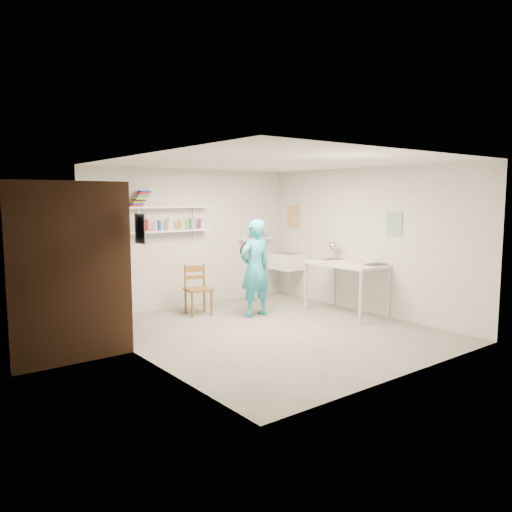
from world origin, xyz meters
TOP-DOWN VIEW (x-y plane):
  - floor at (0.00, 0.00)m, footprint 4.00×4.50m
  - ceiling at (0.00, 0.00)m, footprint 4.00×4.50m
  - wall_back at (0.00, 2.26)m, footprint 4.00×0.02m
  - wall_front at (0.00, -2.26)m, footprint 4.00×0.02m
  - wall_left at (-2.01, 0.00)m, footprint 0.02×4.50m
  - wall_right at (2.01, 0.00)m, footprint 0.02×4.50m
  - doorway_recess at (-1.99, 1.05)m, footprint 0.02×0.90m
  - corridor_box at (-2.70, 1.05)m, footprint 1.40×1.50m
  - door_lintel at (-1.97, 1.05)m, footprint 0.06×1.05m
  - door_jamb_near at (-1.97, 0.55)m, footprint 0.06×0.10m
  - door_jamb_far at (-1.97, 1.55)m, footprint 0.06×0.10m
  - shelf_lower at (-0.50, 2.13)m, footprint 1.50×0.22m
  - shelf_upper at (-0.50, 2.13)m, footprint 1.50×0.22m
  - ledge_shelf at (1.35, 2.17)m, footprint 0.70×0.14m
  - poster_left at (-1.99, 0.05)m, footprint 0.01×0.28m
  - poster_right_a at (1.99, 1.80)m, footprint 0.01×0.34m
  - poster_right_b at (1.99, -0.55)m, footprint 0.01×0.30m
  - belfast_sink at (1.75, 1.70)m, footprint 0.48×0.60m
  - man at (0.36, 0.89)m, footprint 0.58×0.40m
  - wall_clock at (0.37, 1.11)m, footprint 0.28×0.05m
  - wooden_chair at (-0.32, 1.52)m, footprint 0.45×0.43m
  - work_table at (1.64, 0.09)m, footprint 0.76×1.27m
  - desk_lamp at (1.85, 0.60)m, footprint 0.16×0.16m
  - spray_cans at (-0.50, 2.13)m, footprint 1.26×0.06m
  - book_stack at (-1.02, 2.13)m, footprint 0.34×0.14m
  - ledge_pots at (1.35, 2.17)m, footprint 0.48×0.07m
  - papers at (1.64, 0.09)m, footprint 0.30×0.22m

SIDE VIEW (x-z plane):
  - floor at x=0.00m, z-range -0.02..0.00m
  - wooden_chair at x=-0.32m, z-range 0.00..0.84m
  - work_table at x=1.64m, z-range 0.00..0.85m
  - belfast_sink at x=1.75m, z-range 0.55..0.85m
  - man at x=0.36m, z-range 0.00..1.56m
  - papers at x=1.64m, z-range 0.85..0.86m
  - doorway_recess at x=-1.99m, z-range 0.00..2.00m
  - door_jamb_near at x=-1.97m, z-range 0.00..2.00m
  - door_jamb_far at x=-1.97m, z-range 0.00..2.00m
  - wall_clock at x=0.37m, z-range 0.90..1.18m
  - corridor_box at x=-2.70m, z-range 0.00..2.10m
  - desk_lamp at x=1.85m, z-range 0.99..1.15m
  - ledge_shelf at x=1.35m, z-range 1.11..1.14m
  - ledge_pots at x=1.35m, z-range 1.14..1.22m
  - wall_back at x=0.00m, z-range 0.00..2.40m
  - wall_front at x=0.00m, z-range 0.00..2.40m
  - wall_left at x=-2.01m, z-range 0.00..2.40m
  - wall_right at x=2.01m, z-range 0.00..2.40m
  - shelf_lower at x=-0.50m, z-range 1.34..1.36m
  - spray_cans at x=-0.50m, z-range 1.36..1.53m
  - poster_right_b at x=1.99m, z-range 1.31..1.69m
  - poster_left at x=-1.99m, z-range 1.37..1.73m
  - poster_right_a at x=1.99m, z-range 1.34..1.76m
  - shelf_upper at x=-0.50m, z-range 1.74..1.76m
  - book_stack at x=-1.02m, z-range 1.77..2.02m
  - door_lintel at x=-1.97m, z-range 2.00..2.10m
  - ceiling at x=0.00m, z-range 2.40..2.42m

